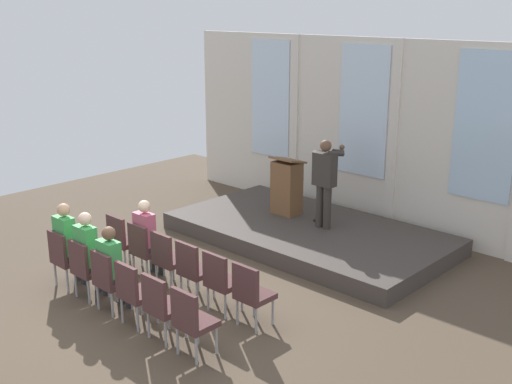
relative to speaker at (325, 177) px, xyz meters
name	(u,v)px	position (x,y,z in m)	size (l,w,h in m)	color
ground_plane	(149,307)	(-0.26, -3.87, -1.28)	(14.22, 14.22, 0.00)	brown
rear_partition	(365,130)	(-0.23, 1.59, 0.62)	(9.32, 0.14, 3.71)	silver
stage_platform	(309,233)	(-0.26, -0.11, -1.12)	(5.18, 2.82, 0.31)	#3F3833
speaker	(325,177)	(0.00, 0.00, 0.00)	(0.51, 0.69, 1.66)	#332D28
mic_stand	(321,204)	(-0.27, 0.27, -0.63)	(0.28, 0.28, 1.55)	black
lectern	(287,187)	(-1.05, 0.16, -0.41)	(0.60, 0.48, 1.16)	brown
chair_r0_c0	(122,238)	(-1.76, -3.25, -0.74)	(0.46, 0.44, 0.94)	#99999E
chair_r0_c1	(144,247)	(-1.16, -3.25, -0.74)	(0.46, 0.44, 0.94)	#99999E
audience_r0_c1	(147,234)	(-1.16, -3.17, -0.55)	(0.36, 0.39, 1.31)	#2D2D33
chair_r0_c2	(167,257)	(-0.56, -3.25, -0.74)	(0.46, 0.44, 0.94)	#99999E
chair_r0_c3	(193,267)	(0.04, -3.25, -0.74)	(0.46, 0.44, 0.94)	#99999E
chair_r0_c4	(221,279)	(0.65, -3.25, -0.74)	(0.46, 0.44, 0.94)	#99999E
chair_r0_c5	(251,291)	(1.25, -3.25, -0.74)	(0.46, 0.44, 0.94)	#99999E
chair_r1_c0	(65,256)	(-1.76, -4.33, -0.74)	(0.46, 0.44, 0.94)	#99999E
audience_r1_c0	(68,241)	(-1.76, -4.25, -0.52)	(0.36, 0.39, 1.38)	#2D2D33
chair_r1_c1	(86,266)	(-1.16, -4.33, -0.74)	(0.46, 0.44, 0.94)	#99999E
audience_r1_c1	(89,251)	(-1.16, -4.25, -0.52)	(0.36, 0.39, 1.37)	#2D2D33
chair_r1_c2	(109,277)	(-0.56, -4.33, -0.74)	(0.46, 0.44, 0.94)	#99999E
audience_r1_c2	(113,264)	(-0.56, -4.24, -0.56)	(0.36, 0.39, 1.30)	#2D2D33
chair_r1_c3	(134,290)	(0.04, -4.33, -0.74)	(0.46, 0.44, 0.94)	#99999E
chair_r1_c4	(161,303)	(0.65, -4.33, -0.74)	(0.46, 0.44, 0.94)	#99999E
chair_r1_c5	(192,318)	(1.25, -4.33, -0.74)	(0.46, 0.44, 0.94)	#99999E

